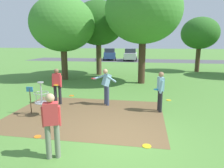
# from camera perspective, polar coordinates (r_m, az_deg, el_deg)

# --- Properties ---
(ground_plane) EXTENTS (160.00, 160.00, 0.00)m
(ground_plane) POSITION_cam_1_polar(r_m,az_deg,el_deg) (6.41, 2.18, -15.43)
(ground_plane) COLOR #518438
(dirt_tee_pad) EXTENTS (6.20, 4.54, 0.01)m
(dirt_tee_pad) POSITION_cam_1_polar(r_m,az_deg,el_deg) (8.46, -7.24, -8.51)
(dirt_tee_pad) COLOR brown
(dirt_tee_pad) RESTS_ON ground
(disc_golf_basket) EXTENTS (0.98, 0.58, 1.39)m
(disc_golf_basket) POSITION_cam_1_polar(r_m,az_deg,el_deg) (8.57, -19.52, -3.58)
(disc_golf_basket) COLOR #9E9EA3
(disc_golf_basket) RESTS_ON ground
(player_foreground_watching) EXTENTS (0.49, 0.42, 1.71)m
(player_foreground_watching) POSITION_cam_1_polar(r_m,az_deg,el_deg) (9.84, -15.18, -0.09)
(player_foreground_watching) COLOR #232328
(player_foreground_watching) RESTS_ON ground
(player_throwing) EXTENTS (0.43, 0.49, 1.71)m
(player_throwing) POSITION_cam_1_polar(r_m,az_deg,el_deg) (8.74, 13.44, -1.48)
(player_throwing) COLOR #232328
(player_throwing) RESTS_ON ground
(player_waiting_left) EXTENTS (0.50, 0.45, 1.71)m
(player_waiting_left) POSITION_cam_1_polar(r_m,az_deg,el_deg) (5.35, -16.62, -10.29)
(player_waiting_left) COLOR slate
(player_waiting_left) RESTS_ON ground
(player_waiting_right) EXTENTS (1.14, 0.57, 1.71)m
(player_waiting_right) POSITION_cam_1_polar(r_m,az_deg,el_deg) (9.40, -1.66, -0.11)
(player_waiting_right) COLOR #384260
(player_waiting_right) RESTS_ON ground
(frisbee_near_basket) EXTENTS (0.26, 0.26, 0.02)m
(frisbee_near_basket) POSITION_cam_1_polar(r_m,az_deg,el_deg) (6.14, 9.74, -16.81)
(frisbee_near_basket) COLOR gold
(frisbee_near_basket) RESTS_ON ground
(frisbee_by_tee) EXTENTS (0.26, 0.26, 0.02)m
(frisbee_by_tee) POSITION_cam_1_polar(r_m,az_deg,el_deg) (11.40, -11.30, -3.23)
(frisbee_by_tee) COLOR orange
(frisbee_by_tee) RESTS_ON ground
(frisbee_mid_grass) EXTENTS (0.26, 0.26, 0.02)m
(frisbee_mid_grass) POSITION_cam_1_polar(r_m,az_deg,el_deg) (10.73, 15.64, -4.40)
(frisbee_mid_grass) COLOR gold
(frisbee_mid_grass) RESTS_ON ground
(frisbee_scattered_a) EXTENTS (0.22, 0.22, 0.02)m
(frisbee_scattered_a) POSITION_cam_1_polar(r_m,az_deg,el_deg) (6.98, -20.21, -13.71)
(frisbee_scattered_a) COLOR orange
(frisbee_scattered_a) RESTS_ON ground
(tree_near_left) EXTENTS (4.42, 4.42, 6.34)m
(tree_near_left) POSITION_cam_1_polar(r_m,az_deg,el_deg) (18.19, -3.85, 16.63)
(tree_near_left) COLOR brown
(tree_near_left) RESTS_ON ground
(tree_near_right) EXTENTS (5.16, 5.16, 7.15)m
(tree_near_right) POSITION_cam_1_polar(r_m,az_deg,el_deg) (14.57, 8.80, 19.64)
(tree_near_right) COLOR #422D1E
(tree_near_right) RESTS_ON ground
(tree_mid_left) EXTENTS (4.82, 4.82, 6.26)m
(tree_mid_left) POSITION_cam_1_polar(r_m,az_deg,el_deg) (16.24, -13.73, 16.02)
(tree_mid_left) COLOR #4C3823
(tree_mid_left) RESTS_ON ground
(tree_mid_right) EXTENTS (3.51, 3.51, 5.20)m
(tree_mid_right) POSITION_cam_1_polar(r_m,az_deg,el_deg) (21.56, 23.48, 12.91)
(tree_mid_right) COLOR #4C3823
(tree_mid_right) RESTS_ON ground
(parking_lot_strip) EXTENTS (36.00, 6.00, 0.01)m
(parking_lot_strip) POSITION_cam_1_polar(r_m,az_deg,el_deg) (32.15, 8.30, 6.55)
(parking_lot_strip) COLOR #4C4C51
(parking_lot_strip) RESTS_ON ground
(parked_car_leftmost) EXTENTS (2.53, 4.46, 1.84)m
(parked_car_leftmost) POSITION_cam_1_polar(r_m,az_deg,el_deg) (32.98, -0.71, 8.41)
(parked_car_leftmost) COLOR #2D4784
(parked_car_leftmost) RESTS_ON ground
(parked_car_center_left) EXTENTS (2.05, 4.24, 1.84)m
(parked_car_center_left) POSITION_cam_1_polar(r_m,az_deg,el_deg) (31.87, 5.24, 8.24)
(parked_car_center_left) COLOR silver
(parked_car_center_left) RESTS_ON ground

